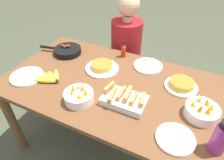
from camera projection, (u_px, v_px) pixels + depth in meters
The scene contains 15 objects.
ground_plane at pixel (112, 143), 1.95m from camera, with size 14.00×14.00×0.00m, color #474C38.
dining_table at pixel (112, 93), 1.54m from camera, with size 1.62×0.93×0.76m.
banana_bunch at pixel (50, 78), 1.50m from camera, with size 0.19×0.21×0.04m.
melon_tray at pixel (124, 99), 1.30m from camera, with size 0.28×0.18×0.09m.
skillet at pixel (67, 51), 1.80m from camera, with size 0.39×0.24×0.08m.
frittata_plate_center at pixel (181, 85), 1.43m from camera, with size 0.23×0.23×0.06m.
frittata_plate_side at pixel (102, 67), 1.61m from camera, with size 0.27×0.27×0.06m.
empty_plate_near_front at pixel (27, 76), 1.53m from camera, with size 0.25×0.25×0.02m.
empty_plate_far_left at pixel (175, 139), 1.09m from camera, with size 0.22×0.22×0.02m.
empty_plate_far_right at pixel (148, 66), 1.64m from camera, with size 0.24×0.24×0.02m.
fruit_bowl_mango at pixel (79, 96), 1.31m from camera, with size 0.20×0.20×0.12m.
fruit_bowl_citrus at pixel (202, 111), 1.21m from camera, with size 0.20×0.20×0.12m.
water_bottle at pixel (221, 138), 0.99m from camera, with size 0.08×0.08×0.21m.
hot_sauce_bottle at pixel (123, 50), 1.73m from camera, with size 0.04×0.04×0.15m.
person_figure at pixel (125, 61), 2.15m from camera, with size 0.34×0.34×1.23m.
Camera 1 is at (0.50, -1.03, 1.70)m, focal length 32.00 mm.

